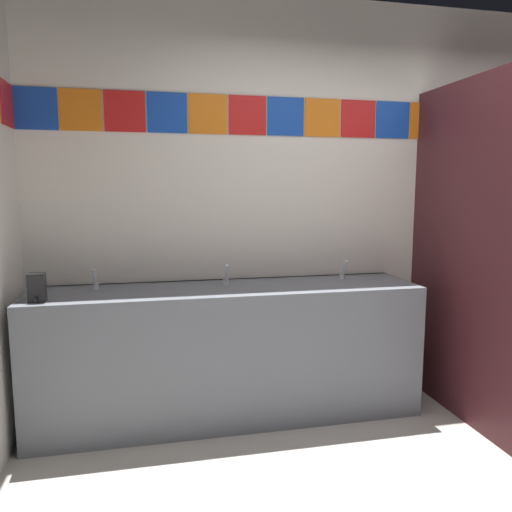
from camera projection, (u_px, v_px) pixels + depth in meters
The scene contains 6 objects.
wall_back at pixel (353, 201), 3.56m from camera, with size 4.53×0.09×2.77m.
vanity_counter at pixel (229, 350), 3.16m from camera, with size 2.46×0.58×0.86m.
faucet_left at pixel (95, 282), 3.01m from camera, with size 0.04×0.10×0.14m.
faucet_center at pixel (226, 277), 3.19m from camera, with size 0.04×0.10×0.14m.
faucet_right at pixel (343, 272), 3.36m from camera, with size 0.04×0.10×0.14m.
soap_dispenser at pixel (37, 288), 2.70m from camera, with size 0.09×0.09×0.16m.
Camera 1 is at (-1.46, -1.65, 1.48)m, focal length 34.11 mm.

